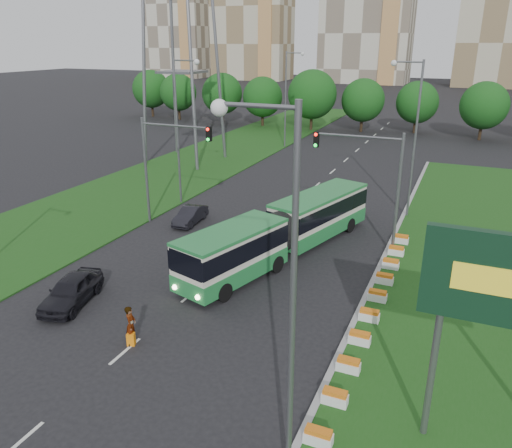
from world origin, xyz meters
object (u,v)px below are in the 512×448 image
at_px(articulated_bus, 281,230).
at_px(pedestrian, 131,325).
at_px(traffic_mast_median, 374,173).
at_px(car_left_near, 71,290).
at_px(shopping_trolley, 131,339).
at_px(traffic_mast_left, 163,156).
at_px(car_left_far, 190,215).

relative_size(articulated_bus, pedestrian, 9.21).
xyz_separation_m(traffic_mast_median, car_left_near, (-13.07, -13.51, -4.57)).
distance_m(traffic_mast_median, shopping_trolley, 18.05).
height_order(traffic_mast_left, articulated_bus, traffic_mast_left).
height_order(car_left_near, shopping_trolley, car_left_near).
distance_m(traffic_mast_left, car_left_near, 13.48).
distance_m(car_left_near, car_left_far, 13.39).
bearing_deg(car_left_near, articulated_bus, 39.60).
distance_m(traffic_mast_left, pedestrian, 16.57).
xyz_separation_m(articulated_bus, pedestrian, (-2.79, -12.29, -0.80)).
bearing_deg(car_left_near, car_left_far, 78.92).
xyz_separation_m(traffic_mast_median, shopping_trolley, (-7.81, -15.47, -5.05)).
bearing_deg(traffic_mast_median, pedestrian, -117.47).
relative_size(pedestrian, shopping_trolley, 3.06).
bearing_deg(car_left_far, articulated_bus, -22.85).
bearing_deg(car_left_near, shopping_trolley, -33.89).
distance_m(articulated_bus, car_left_far, 9.02).
bearing_deg(pedestrian, car_left_far, -2.57).
xyz_separation_m(traffic_mast_left, shopping_trolley, (7.35, -14.47, -5.05)).
bearing_deg(articulated_bus, car_left_near, -110.60).
distance_m(traffic_mast_left, car_left_far, 5.03).
bearing_deg(car_left_near, traffic_mast_median, 32.49).
height_order(articulated_bus, car_left_near, articulated_bus).
distance_m(car_left_near, shopping_trolley, 5.64).
distance_m(articulated_bus, shopping_trolley, 12.87).
xyz_separation_m(car_left_near, pedestrian, (5.15, -1.74, 0.15)).
relative_size(traffic_mast_left, car_left_far, 2.07).
bearing_deg(pedestrian, traffic_mast_median, -50.70).
bearing_deg(shopping_trolley, car_left_far, 89.12).
xyz_separation_m(car_left_far, shopping_trolley, (5.81, -15.34, -0.34)).
height_order(car_left_near, pedestrian, pedestrian).
bearing_deg(pedestrian, shopping_trolley, -176.67).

